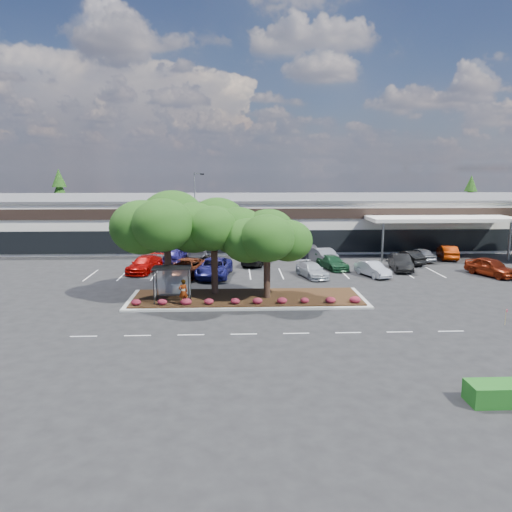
{
  "coord_description": "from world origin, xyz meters",
  "views": [
    {
      "loc": [
        -2.89,
        -32.98,
        9.91
      ],
      "look_at": [
        -1.12,
        8.59,
        2.6
      ],
      "focal_mm": 35.0,
      "sensor_mm": 36.0,
      "label": 1
    }
  ],
  "objects_px": {
    "car_0": "(145,264)",
    "light_pole": "(196,216)",
    "survey_stake": "(506,315)",
    "car_1": "(186,268)"
  },
  "relations": [
    {
      "from": "car_0",
      "to": "car_1",
      "type": "bearing_deg",
      "value": -13.24
    },
    {
      "from": "survey_stake",
      "to": "car_1",
      "type": "height_order",
      "value": "car_1"
    },
    {
      "from": "light_pole",
      "to": "car_1",
      "type": "xyz_separation_m",
      "value": [
        0.15,
        -15.39,
        -3.36
      ]
    },
    {
      "from": "survey_stake",
      "to": "light_pole",
      "type": "bearing_deg",
      "value": 125.52
    },
    {
      "from": "car_0",
      "to": "light_pole",
      "type": "bearing_deg",
      "value": 87.01
    },
    {
      "from": "survey_stake",
      "to": "car_0",
      "type": "xyz_separation_m",
      "value": [
        -26.08,
        17.64,
        0.1
      ]
    },
    {
      "from": "survey_stake",
      "to": "car_1",
      "type": "bearing_deg",
      "value": 144.71
    },
    {
      "from": "survey_stake",
      "to": "car_1",
      "type": "relative_size",
      "value": 0.18
    },
    {
      "from": "light_pole",
      "to": "car_0",
      "type": "xyz_separation_m",
      "value": [
        -4.03,
        -13.25,
        -3.41
      ]
    },
    {
      "from": "light_pole",
      "to": "car_1",
      "type": "distance_m",
      "value": 15.75
    }
  ]
}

